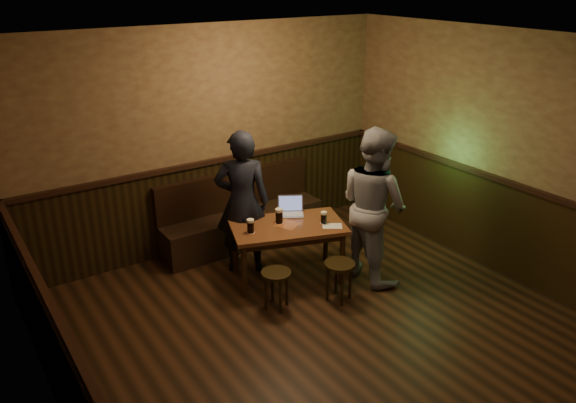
# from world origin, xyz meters

# --- Properties ---
(room) EXTENTS (5.04, 6.04, 2.84)m
(room) POSITION_xyz_m (0.00, 0.22, 1.20)
(room) COLOR black
(room) RESTS_ON ground
(bench) EXTENTS (2.20, 0.50, 0.95)m
(bench) POSITION_xyz_m (0.27, 2.75, 0.31)
(bench) COLOR black
(bench) RESTS_ON ground
(pub_table) EXTENTS (1.45, 1.11, 0.69)m
(pub_table) POSITION_xyz_m (0.27, 1.65, 0.59)
(pub_table) COLOR #552E18
(pub_table) RESTS_ON ground
(stool_left) EXTENTS (0.38, 0.38, 0.43)m
(stool_left) POSITION_xyz_m (-0.18, 1.19, 0.35)
(stool_left) COLOR black
(stool_left) RESTS_ON ground
(stool_right) EXTENTS (0.44, 0.44, 0.45)m
(stool_right) POSITION_xyz_m (0.47, 0.94, 0.36)
(stool_right) COLOR black
(stool_right) RESTS_ON ground
(pint_left) EXTENTS (0.11, 0.11, 0.16)m
(pint_left) POSITION_xyz_m (-0.19, 1.70, 0.77)
(pint_left) COLOR #AF2F15
(pint_left) RESTS_ON pub_table
(pint_mid) EXTENTS (0.12, 0.12, 0.18)m
(pint_mid) POSITION_xyz_m (0.21, 1.74, 0.77)
(pint_mid) COLOR #AF2F15
(pint_mid) RESTS_ON pub_table
(pint_right) EXTENTS (0.09, 0.09, 0.14)m
(pint_right) POSITION_xyz_m (0.63, 1.45, 0.76)
(pint_right) COLOR #AF2F15
(pint_right) RESTS_ON pub_table
(laptop) EXTENTS (0.38, 0.36, 0.21)m
(laptop) POSITION_xyz_m (0.47, 1.88, 0.74)
(laptop) COLOR silver
(laptop) RESTS_ON pub_table
(menu) EXTENTS (0.27, 0.25, 0.00)m
(menu) POSITION_xyz_m (0.67, 1.34, 0.69)
(menu) COLOR silver
(menu) RESTS_ON pub_table
(person_suit) EXTENTS (0.76, 0.68, 1.73)m
(person_suit) POSITION_xyz_m (-0.05, 2.12, 0.87)
(person_suit) COLOR black
(person_suit) RESTS_ON ground
(person_grey) EXTENTS (0.69, 0.88, 1.80)m
(person_grey) POSITION_xyz_m (1.12, 1.16, 0.90)
(person_grey) COLOR gray
(person_grey) RESTS_ON ground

